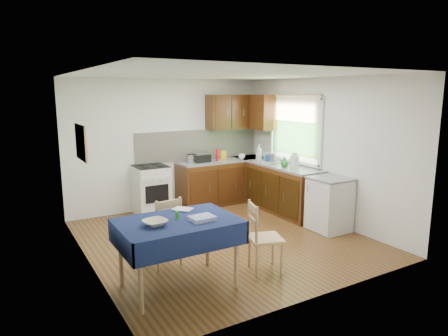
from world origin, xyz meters
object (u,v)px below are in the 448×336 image
dining_table (178,229)px  dish_rack (270,161)px  chair_far (164,230)px  toaster (192,158)px  sandwich_press (201,157)px  kettle (294,161)px  chair_near (262,235)px

dining_table → dish_rack: size_ratio=3.24×
chair_far → toaster: toaster is taller
sandwich_press → chair_far: bearing=-105.1°
toaster → kettle: kettle is taller
chair_far → sandwich_press: size_ratio=2.91×
dining_table → kettle: size_ratio=4.68×
dining_table → chair_far: size_ratio=1.45×
dining_table → chair_near: 1.12m
toaster → chair_far: bearing=-113.1°
chair_far → dish_rack: dish_rack is taller
dining_table → dish_rack: 3.62m
chair_far → kettle: (2.87, 0.85, 0.54)m
dining_table → dish_rack: bearing=40.4°
chair_far → chair_near: bearing=135.2°
dining_table → sandwich_press: sandwich_press is taller
chair_near → dish_rack: bearing=-21.3°
sandwich_press → toaster: bearing=-162.3°
dining_table → sandwich_press: size_ratio=4.22×
chair_far → toaster: bearing=-130.4°
sandwich_press → dish_rack: 1.36m
chair_far → dish_rack: size_ratio=2.23×
chair_near → kettle: bearing=-31.7°
dish_rack → kettle: bearing=-103.8°
toaster → kettle: bearing=-35.3°
dish_rack → chair_far: bearing=-170.6°
chair_near → sandwich_press: (0.69, 3.02, 0.51)m
chair_far → chair_near: 1.27m
toaster → dish_rack: dish_rack is taller
sandwich_press → dish_rack: bearing=-11.7°
chair_far → chair_near: (1.00, -0.78, -0.01)m
dish_rack → toaster: bearing=131.4°
dish_rack → kettle: (0.06, -0.65, 0.10)m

